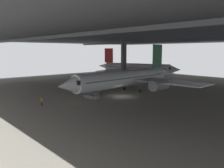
{
  "coord_description": "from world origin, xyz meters",
  "views": [
    {
      "loc": [
        37.35,
        -36.22,
        10.17
      ],
      "look_at": [
        -2.51,
        -0.65,
        2.63
      ],
      "focal_mm": 37.75,
      "sensor_mm": 36.0,
      "label": 1
    }
  ],
  "objects_px": {
    "boarding_stairs": "(91,95)",
    "airplane_distant": "(135,68)",
    "traffic_cone_orange": "(74,105)",
    "crew_worker_near_nose": "(42,101)",
    "airplane_main": "(126,78)",
    "crew_worker_by_stairs": "(100,91)"
  },
  "relations": [
    {
      "from": "crew_worker_near_nose",
      "to": "traffic_cone_orange",
      "type": "height_order",
      "value": "crew_worker_near_nose"
    },
    {
      "from": "boarding_stairs",
      "to": "traffic_cone_orange",
      "type": "xyz_separation_m",
      "value": [
        3.99,
        -6.9,
        -0.45
      ]
    },
    {
      "from": "crew_worker_by_stairs",
      "to": "traffic_cone_orange",
      "type": "distance_m",
      "value": 11.94
    },
    {
      "from": "crew_worker_by_stairs",
      "to": "boarding_stairs",
      "type": "bearing_deg",
      "value": -67.46
    },
    {
      "from": "boarding_stairs",
      "to": "airplane_distant",
      "type": "relative_size",
      "value": 0.14
    },
    {
      "from": "crew_worker_by_stairs",
      "to": "airplane_distant",
      "type": "relative_size",
      "value": 0.05
    },
    {
      "from": "airplane_distant",
      "to": "boarding_stairs",
      "type": "bearing_deg",
      "value": -59.06
    },
    {
      "from": "crew_worker_near_nose",
      "to": "boarding_stairs",
      "type": "bearing_deg",
      "value": 86.87
    },
    {
      "from": "boarding_stairs",
      "to": "crew_worker_by_stairs",
      "type": "bearing_deg",
      "value": 112.54
    },
    {
      "from": "boarding_stairs",
      "to": "airplane_distant",
      "type": "bearing_deg",
      "value": 120.94
    },
    {
      "from": "crew_worker_near_nose",
      "to": "traffic_cone_orange",
      "type": "bearing_deg",
      "value": 42.18
    },
    {
      "from": "boarding_stairs",
      "to": "crew_worker_by_stairs",
      "type": "distance_m",
      "value": 3.97
    },
    {
      "from": "crew_worker_near_nose",
      "to": "airplane_distant",
      "type": "relative_size",
      "value": 0.04
    },
    {
      "from": "traffic_cone_orange",
      "to": "airplane_distant",
      "type": "bearing_deg",
      "value": 120.8
    },
    {
      "from": "airplane_main",
      "to": "traffic_cone_orange",
      "type": "bearing_deg",
      "value": -76.98
    },
    {
      "from": "crew_worker_by_stairs",
      "to": "airplane_distant",
      "type": "height_order",
      "value": "airplane_distant"
    },
    {
      "from": "traffic_cone_orange",
      "to": "crew_worker_near_nose",
      "type": "bearing_deg",
      "value": -137.82
    },
    {
      "from": "crew_worker_by_stairs",
      "to": "traffic_cone_orange",
      "type": "bearing_deg",
      "value": -62.44
    },
    {
      "from": "boarding_stairs",
      "to": "traffic_cone_orange",
      "type": "height_order",
      "value": "boarding_stairs"
    },
    {
      "from": "airplane_main",
      "to": "crew_worker_by_stairs",
      "type": "bearing_deg",
      "value": -101.84
    },
    {
      "from": "airplane_main",
      "to": "airplane_distant",
      "type": "bearing_deg",
      "value": 129.35
    },
    {
      "from": "crew_worker_by_stairs",
      "to": "airplane_distant",
      "type": "bearing_deg",
      "value": 121.73
    }
  ]
}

